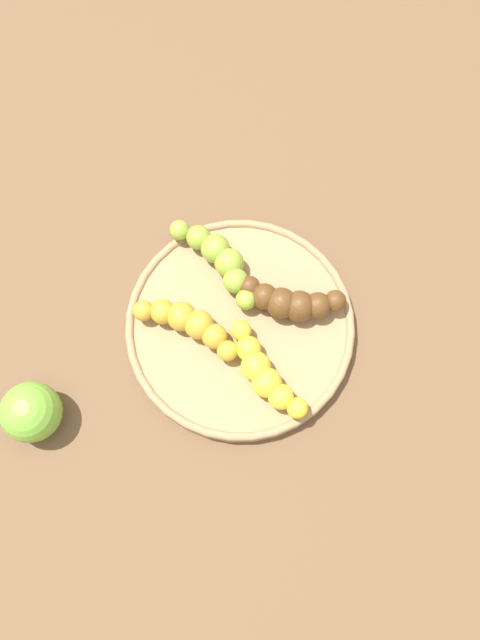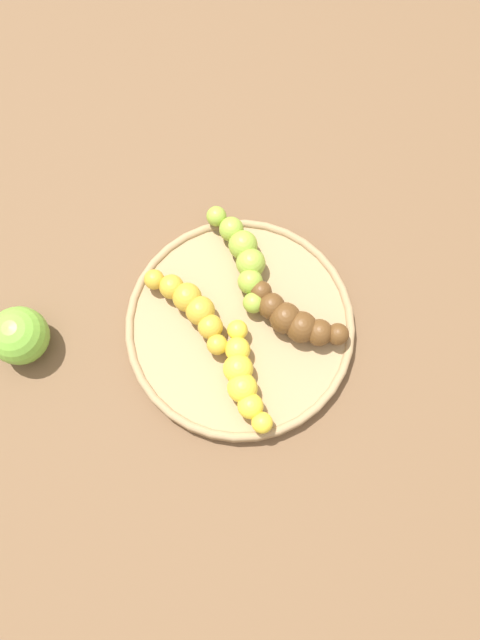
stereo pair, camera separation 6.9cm
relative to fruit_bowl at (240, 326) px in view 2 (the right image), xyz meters
The scene contains 7 objects.
ground_plane 0.01m from the fruit_bowl, ahead, with size 2.40×2.40×0.00m, color brown.
fruit_bowl is the anchor object (origin of this frame).
banana_yellow 0.07m from the fruit_bowl, 17.48° to the left, with size 0.12×0.07×0.03m.
banana_overripe 0.07m from the fruit_bowl, 104.52° to the left, with size 0.06×0.12×0.04m.
banana_green 0.08m from the fruit_bowl, 168.60° to the right, with size 0.12×0.09×0.04m.
banana_spotted 0.06m from the fruit_bowl, 92.70° to the right, with size 0.08×0.12×0.03m.
apple_green 0.26m from the fruit_bowl, 71.81° to the right, with size 0.07×0.07×0.07m, color #72B238.
Camera 2 is at (0.19, 0.05, 0.70)m, focal length 33.63 mm.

